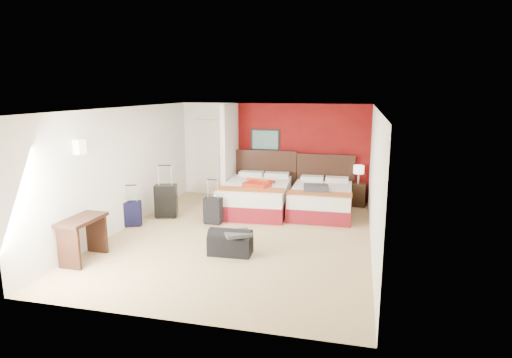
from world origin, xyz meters
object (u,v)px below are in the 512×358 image
(bed_right, at_px, (321,201))
(table_lamp, at_px, (358,174))
(nightstand, at_px, (357,194))
(duffel_bag, at_px, (230,244))
(suitcase_black, at_px, (166,202))
(red_suitcase_open, at_px, (259,183))
(bed_left, at_px, (256,197))
(suitcase_navy, at_px, (133,215))
(suitcase_charcoal, at_px, (213,212))
(desk, at_px, (83,239))

(bed_right, height_order, table_lamp, table_lamp)
(nightstand, xyz_separation_m, duffel_bag, (-2.15, -3.85, -0.09))
(nightstand, bearing_deg, suitcase_black, -148.37)
(nightstand, xyz_separation_m, suitcase_black, (-4.20, -2.07, 0.08))
(red_suitcase_open, height_order, nightstand, red_suitcase_open)
(nightstand, bearing_deg, duffel_bag, -113.72)
(red_suitcase_open, relative_size, table_lamp, 1.74)
(bed_left, xyz_separation_m, duffel_bag, (0.22, -2.83, -0.14))
(nightstand, relative_size, suitcase_navy, 1.10)
(suitcase_charcoal, bearing_deg, desk, -119.26)
(table_lamp, xyz_separation_m, duffel_bag, (-2.15, -3.85, -0.60))
(bed_right, relative_size, suitcase_black, 2.74)
(red_suitcase_open, bearing_deg, bed_right, 25.68)
(nightstand, relative_size, desk, 0.62)
(red_suitcase_open, height_order, table_lamp, table_lamp)
(bed_right, xyz_separation_m, red_suitcase_open, (-1.44, -0.23, 0.40))
(bed_left, height_order, suitcase_black, suitcase_black)
(suitcase_black, bearing_deg, desk, -111.13)
(bed_left, distance_m, suitcase_charcoal, 1.41)
(suitcase_navy, height_order, duffel_bag, suitcase_navy)
(suitcase_black, bearing_deg, nightstand, 11.08)
(suitcase_black, bearing_deg, red_suitcase_open, 10.85)
(suitcase_black, xyz_separation_m, duffel_bag, (2.06, -1.78, -0.17))
(bed_right, relative_size, nightstand, 3.55)
(bed_left, relative_size, duffel_bag, 2.89)
(suitcase_black, distance_m, duffel_bag, 2.73)
(suitcase_navy, bearing_deg, red_suitcase_open, 12.81)
(table_lamp, bearing_deg, duffel_bag, -119.12)
(suitcase_black, bearing_deg, suitcase_navy, -134.19)
(table_lamp, xyz_separation_m, suitcase_navy, (-4.62, -2.83, -0.54))
(red_suitcase_open, distance_m, nightstand, 2.56)
(suitcase_navy, bearing_deg, suitcase_black, 37.97)
(suitcase_charcoal, bearing_deg, duffel_bag, -59.19)
(suitcase_black, bearing_deg, bed_right, 4.05)
(nightstand, xyz_separation_m, suitcase_navy, (-4.62, -2.83, -0.03))
(suitcase_navy, bearing_deg, duffel_bag, -45.49)
(desk, bearing_deg, suitcase_navy, 95.30)
(suitcase_black, height_order, desk, desk)
(suitcase_black, bearing_deg, suitcase_charcoal, -24.99)
(bed_left, xyz_separation_m, suitcase_navy, (-2.26, -1.80, -0.07))
(bed_right, relative_size, suitcase_navy, 3.92)
(bed_left, height_order, duffel_bag, bed_left)
(bed_left, distance_m, suitcase_black, 2.12)
(bed_right, xyz_separation_m, desk, (-3.65, -3.80, 0.08))
(red_suitcase_open, xyz_separation_m, duffel_bag, (0.12, -2.73, -0.51))
(nightstand, relative_size, suitcase_charcoal, 1.02)
(nightstand, distance_m, duffel_bag, 4.41)
(desk, bearing_deg, duffel_bag, 20.75)
(bed_left, relative_size, suitcase_navy, 4.28)
(suitcase_charcoal, bearing_deg, suitcase_black, 172.06)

